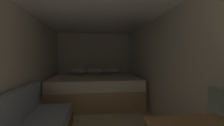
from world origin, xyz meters
name	(u,v)px	position (x,y,z in m)	size (l,w,h in m)	color
wall_back	(95,64)	(0.00, 4.67, 1.02)	(2.51, 0.05, 2.04)	beige
wall_left	(15,72)	(-1.23, 1.98, 1.02)	(0.05, 5.33, 2.04)	beige
wall_right	(171,70)	(1.23, 1.98, 1.02)	(0.05, 5.33, 2.04)	beige
ceiling_slab	(98,4)	(0.00, 1.98, 2.07)	(2.51, 5.33, 0.05)	white
bed	(96,89)	(0.00, 3.74, 0.37)	(2.29, 1.75, 0.90)	tan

